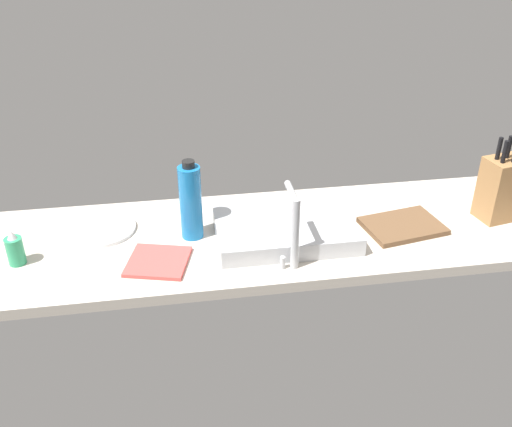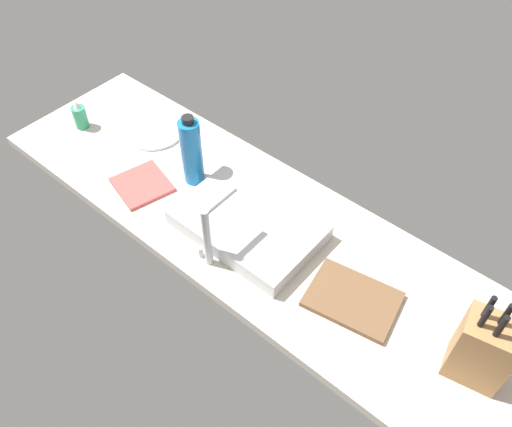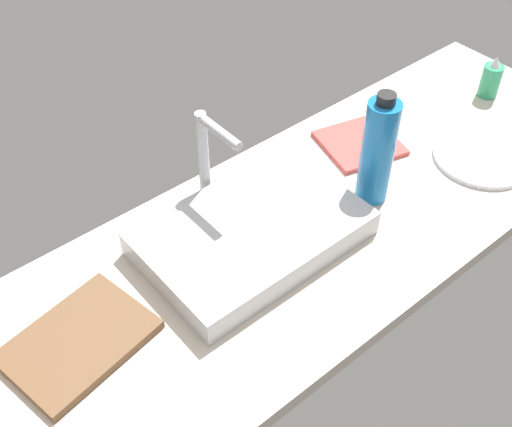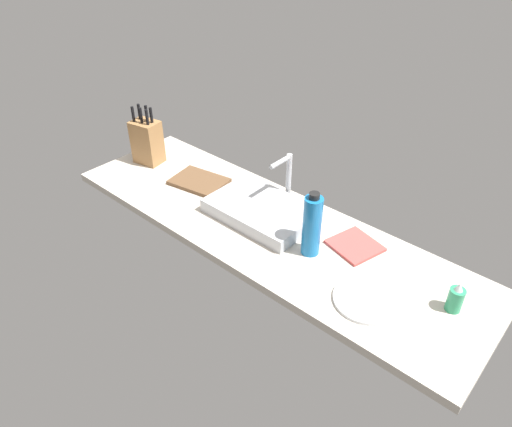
# 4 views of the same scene
# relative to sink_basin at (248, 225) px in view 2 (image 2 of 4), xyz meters

# --- Properties ---
(countertop_slab) EXTENTS (1.88, 0.56, 0.04)m
(countertop_slab) POSITION_rel_sink_basin_xyz_m (0.05, -0.04, -0.05)
(countertop_slab) COLOR beige
(countertop_slab) RESTS_ON ground
(sink_basin) EXTENTS (0.44, 0.29, 0.06)m
(sink_basin) POSITION_rel_sink_basin_xyz_m (0.00, 0.00, 0.00)
(sink_basin) COLOR #B7BABF
(sink_basin) RESTS_ON countertop_slab
(faucet) EXTENTS (0.06, 0.13, 0.23)m
(faucet) POSITION_rel_sink_basin_xyz_m (0.01, 0.15, 0.11)
(faucet) COLOR #B7BABF
(faucet) RESTS_ON countertop_slab
(knife_block) EXTENTS (0.15, 0.13, 0.29)m
(knife_block) POSITION_rel_sink_basin_xyz_m (-0.74, -0.02, 0.08)
(knife_block) COLOR #9E7042
(knife_block) RESTS_ON countertop_slab
(cutting_board) EXTENTS (0.28, 0.22, 0.02)m
(cutting_board) POSITION_rel_sink_basin_xyz_m (-0.40, 0.01, -0.02)
(cutting_board) COLOR brown
(cutting_board) RESTS_ON countertop_slab
(soap_bottle) EXTENTS (0.05, 0.05, 0.12)m
(soap_bottle) POSITION_rel_sink_basin_xyz_m (0.83, 0.02, 0.02)
(soap_bottle) COLOR #2D9966
(soap_bottle) RESTS_ON countertop_slab
(water_bottle) EXTENTS (0.07, 0.07, 0.27)m
(water_bottle) POSITION_rel_sink_basin_xyz_m (0.29, -0.06, 0.10)
(water_bottle) COLOR #1970B7
(water_bottle) RESTS_ON countertop_slab
(dinner_plate) EXTENTS (0.23, 0.23, 0.01)m
(dinner_plate) POSITION_rel_sink_basin_xyz_m (0.59, -0.14, -0.02)
(dinner_plate) COLOR white
(dinner_plate) RESTS_ON countertop_slab
(dish_towel) EXTENTS (0.21, 0.21, 0.01)m
(dish_towel) POSITION_rel_sink_basin_xyz_m (0.41, 0.08, -0.02)
(dish_towel) COLOR #CC4C47
(dish_towel) RESTS_ON countertop_slab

